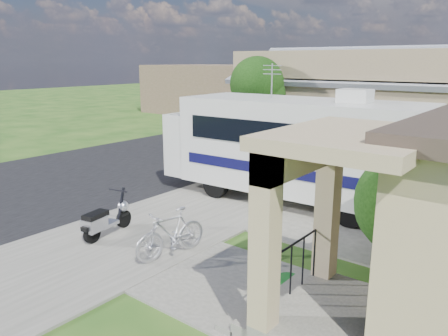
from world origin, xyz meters
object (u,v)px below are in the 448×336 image
Objects in this scene: shrub at (415,199)px; scooter at (105,220)px; van at (316,114)px; bicycle at (171,236)px; motorhome at (291,145)px; pickup_truck at (260,127)px; garden_hose at (288,284)px.

shrub reaches higher than scooter.
van reaches higher than scooter.
shrub is at bearing 43.32° from bicycle.
scooter is at bearing -154.92° from shrub.
motorhome is 2.74× the size of shrub.
van is at bearing 122.07° from shrub.
shrub is 1.85× the size of scooter.
van is (-7.00, 15.67, -1.03)m from motorhome.
pickup_truck reaches higher than garden_hose.
pickup_truck is at bearing 125.90° from motorhome.
van is at bearing 119.09° from bicycle.
van is (-11.38, 18.17, -0.78)m from shrub.
bicycle is at bearing -92.78° from motorhome.
garden_hose is (-1.59, -2.35, -1.47)m from shrub.
motorhome is 5.05× the size of scooter.
shrub reaches higher than pickup_truck.
pickup_truck reaches higher than scooter.
motorhome is 5.05m from shrub.
motorhome reaches higher than scooter.
shrub is 0.56× the size of pickup_truck.
motorhome is 17.20m from van.
garden_hose is (2.78, 0.46, -0.44)m from bicycle.
shrub is 7.24m from scooter.
motorhome is at bearing 127.92° from pickup_truck.
pickup_truck is (-4.65, 13.92, 0.27)m from scooter.
motorhome is at bearing 58.38° from scooter.
scooter reaches higher than garden_hose.
scooter reaches higher than bicycle.
scooter is 0.91× the size of bicycle.
shrub is 0.56× the size of van.
bicycle is 2.85m from garden_hose.
motorhome reaches higher than van.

